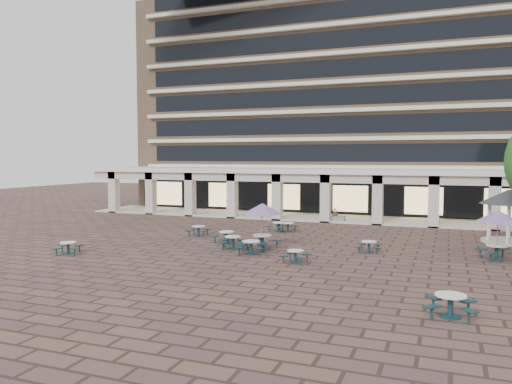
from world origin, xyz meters
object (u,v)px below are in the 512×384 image
(planter_left, at_px, (269,213))
(gazebo, at_px, (509,203))
(picnic_table_2, at_px, (251,246))
(planter_right, at_px, (336,215))
(picnic_table_1, at_px, (68,247))
(picnic_table_3, at_px, (450,304))

(planter_left, bearing_deg, gazebo, -18.36)
(picnic_table_2, distance_m, planter_left, 16.05)
(gazebo, distance_m, planter_right, 13.87)
(picnic_table_2, relative_size, planter_right, 1.29)
(picnic_table_1, distance_m, picnic_table_2, 10.23)
(planter_right, bearing_deg, picnic_table_3, -69.18)
(picnic_table_1, bearing_deg, gazebo, 4.66)
(picnic_table_3, bearing_deg, planter_right, 112.08)
(picnic_table_1, bearing_deg, picnic_table_2, -3.89)
(gazebo, bearing_deg, picnic_table_3, -101.51)
(picnic_table_3, bearing_deg, picnic_table_1, 169.37)
(gazebo, bearing_deg, picnic_table_1, -150.99)
(picnic_table_1, height_order, picnic_table_3, picnic_table_3)
(picnic_table_3, distance_m, planter_left, 27.48)
(picnic_table_2, xyz_separation_m, gazebo, (13.82, 9.40, 2.08))
(picnic_table_1, bearing_deg, planter_right, 35.43)
(picnic_table_3, height_order, planter_left, planter_left)
(gazebo, relative_size, planter_right, 2.41)
(gazebo, bearing_deg, planter_right, 153.88)
(picnic_table_2, bearing_deg, gazebo, 21.98)
(picnic_table_1, distance_m, planter_left, 19.71)
(picnic_table_2, height_order, planter_right, planter_right)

